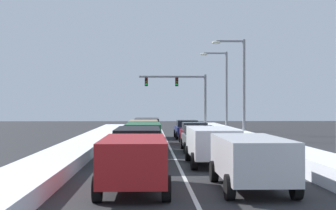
# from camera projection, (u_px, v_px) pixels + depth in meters

# --- Properties ---
(ground_plane) EXTENTS (122.33, 122.33, 0.00)m
(ground_plane) POSITION_uv_depth(u_px,v_px,m) (174.00, 155.00, 26.71)
(ground_plane) COLOR #28282B
(lane_stripe_between_right_lane_and_center_lane) EXTENTS (0.14, 51.76, 0.01)m
(lane_stripe_between_right_lane_and_center_lane) POSITION_uv_depth(u_px,v_px,m) (170.00, 148.00, 31.42)
(lane_stripe_between_right_lane_and_center_lane) COLOR silver
(lane_stripe_between_right_lane_and_center_lane) RESTS_ON ground
(snow_bank_right_shoulder) EXTENTS (1.85, 51.76, 0.75)m
(snow_bank_right_shoulder) POSITION_uv_depth(u_px,v_px,m) (252.00, 142.00, 31.61)
(snow_bank_right_shoulder) COLOR white
(snow_bank_right_shoulder) RESTS_ON ground
(snow_bank_left_shoulder) EXTENTS (2.19, 51.76, 0.56)m
(snow_bank_left_shoulder) POSITION_uv_depth(u_px,v_px,m) (87.00, 144.00, 31.22)
(snow_bank_left_shoulder) COLOR white
(snow_bank_left_shoulder) RESTS_ON ground
(suv_silver_right_lane_nearest) EXTENTS (2.16, 4.90, 1.67)m
(suv_silver_right_lane_nearest) POSITION_uv_depth(u_px,v_px,m) (251.00, 158.00, 15.65)
(suv_silver_right_lane_nearest) COLOR #B7BABF
(suv_silver_right_lane_nearest) RESTS_ON ground
(suv_white_right_lane_second) EXTENTS (2.16, 4.90, 1.67)m
(suv_white_right_lane_second) POSITION_uv_depth(u_px,v_px,m) (212.00, 143.00, 22.19)
(suv_white_right_lane_second) COLOR silver
(suv_white_right_lane_second) RESTS_ON ground
(sedan_gray_right_lane_third) EXTENTS (2.00, 4.50, 1.51)m
(sedan_gray_right_lane_third) POSITION_uv_depth(u_px,v_px,m) (199.00, 138.00, 29.04)
(sedan_gray_right_lane_third) COLOR slate
(sedan_gray_right_lane_third) RESTS_ON ground
(sedan_maroon_right_lane_fourth) EXTENTS (2.00, 4.50, 1.51)m
(sedan_maroon_right_lane_fourth) POSITION_uv_depth(u_px,v_px,m) (194.00, 133.00, 34.84)
(sedan_maroon_right_lane_fourth) COLOR maroon
(sedan_maroon_right_lane_fourth) RESTS_ON ground
(sedan_navy_right_lane_fifth) EXTENTS (2.00, 4.50, 1.51)m
(sedan_navy_right_lane_fifth) POSITION_uv_depth(u_px,v_px,m) (187.00, 129.00, 40.89)
(sedan_navy_right_lane_fifth) COLOR navy
(sedan_navy_right_lane_fifth) RESTS_ON ground
(suv_red_center_lane_nearest) EXTENTS (2.16, 4.90, 1.67)m
(suv_red_center_lane_nearest) POSITION_uv_depth(u_px,v_px,m) (134.00, 159.00, 15.33)
(suv_red_center_lane_nearest) COLOR maroon
(suv_red_center_lane_nearest) RESTS_ON ground
(suv_black_center_lane_second) EXTENTS (2.16, 4.90, 1.67)m
(suv_black_center_lane_second) POSITION_uv_depth(u_px,v_px,m) (138.00, 142.00, 22.36)
(suv_black_center_lane_second) COLOR black
(suv_black_center_lane_second) RESTS_ON ground
(suv_green_center_lane_third) EXTENTS (2.16, 4.90, 1.67)m
(suv_green_center_lane_third) POSITION_uv_depth(u_px,v_px,m) (143.00, 135.00, 28.42)
(suv_green_center_lane_third) COLOR #1E5633
(suv_green_center_lane_third) RESTS_ON ground
(suv_tan_center_lane_fourth) EXTENTS (2.16, 4.90, 1.67)m
(suv_tan_center_lane_fourth) POSITION_uv_depth(u_px,v_px,m) (144.00, 130.00, 34.35)
(suv_tan_center_lane_fourth) COLOR #937F60
(suv_tan_center_lane_fourth) RESTS_ON ground
(suv_charcoal_center_lane_fifth) EXTENTS (2.16, 4.90, 1.67)m
(suv_charcoal_center_lane_fifth) POSITION_uv_depth(u_px,v_px,m) (147.00, 126.00, 40.89)
(suv_charcoal_center_lane_fifth) COLOR #38383D
(suv_charcoal_center_lane_fifth) RESTS_ON ground
(traffic_light_gantry) EXTENTS (7.54, 0.47, 6.20)m
(traffic_light_gantry) POSITION_uv_depth(u_px,v_px,m) (184.00, 90.00, 55.02)
(traffic_light_gantry) COLOR slate
(traffic_light_gantry) RESTS_ON ground
(street_lamp_right_near) EXTENTS (2.66, 0.36, 9.24)m
(street_lamp_right_near) POSITION_uv_depth(u_px,v_px,m) (331.00, 37.00, 19.89)
(street_lamp_right_near) COLOR gray
(street_lamp_right_near) RESTS_ON ground
(street_lamp_right_mid) EXTENTS (2.66, 0.36, 7.92)m
(street_lamp_right_mid) POSITION_uv_depth(u_px,v_px,m) (239.00, 80.00, 38.69)
(street_lamp_right_mid) COLOR gray
(street_lamp_right_mid) RESTS_ON ground
(street_lamp_right_far) EXTENTS (2.66, 0.36, 7.98)m
(street_lamp_right_far) POSITION_uv_depth(u_px,v_px,m) (223.00, 84.00, 48.10)
(street_lamp_right_far) COLOR gray
(street_lamp_right_far) RESTS_ON ground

